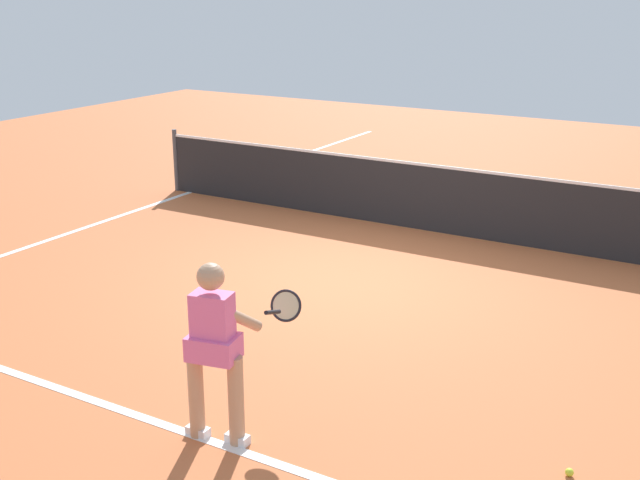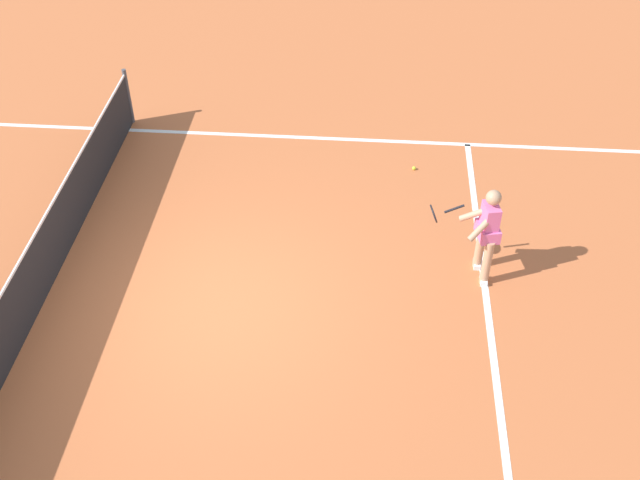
{
  "view_description": "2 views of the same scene",
  "coord_description": "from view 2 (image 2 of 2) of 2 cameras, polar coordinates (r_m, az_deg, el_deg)",
  "views": [
    {
      "loc": [
        4.64,
        -8.4,
        3.62
      ],
      "look_at": [
        0.36,
        -1.09,
        0.89
      ],
      "focal_mm": 45.23,
      "sensor_mm": 36.0,
      "label": 1
    },
    {
      "loc": [
        -7.7,
        -2.05,
        7.89
      ],
      "look_at": [
        0.53,
        -1.41,
        0.87
      ],
      "focal_mm": 43.33,
      "sensor_mm": 36.0,
      "label": 2
    }
  ],
  "objects": [
    {
      "name": "ground_plane",
      "position": [
        11.21,
        -7.43,
        -4.78
      ],
      "size": [
        27.73,
        27.73,
        0.0
      ],
      "primitive_type": "plane",
      "color": "#C66638"
    },
    {
      "name": "service_line_marking",
      "position": [
        11.16,
        12.37,
        -5.78
      ],
      "size": [
        8.96,
        0.1,
        0.01
      ],
      "primitive_type": "cube",
      "color": "white",
      "rests_on": "ground"
    },
    {
      "name": "sideline_right_marking",
      "position": [
        14.65,
        -4.32,
        7.7
      ],
      "size": [
        0.1,
        19.33,
        0.01
      ],
      "primitive_type": "cube",
      "color": "white",
      "rests_on": "ground"
    },
    {
      "name": "court_net",
      "position": [
        11.6,
        -20.08,
        -2.01
      ],
      "size": [
        9.64,
        0.08,
        1.11
      ],
      "color": "#4C4C51",
      "rests_on": "ground"
    },
    {
      "name": "tennis_player",
      "position": [
        11.28,
        12.12,
        0.7
      ],
      "size": [
        0.7,
        1.04,
        1.55
      ],
      "color": "tan",
      "rests_on": "ground"
    },
    {
      "name": "tennis_ball_near",
      "position": [
        13.78,
        6.95,
        5.29
      ],
      "size": [
        0.07,
        0.07,
        0.07
      ],
      "primitive_type": "sphere",
      "color": "#D1E533",
      "rests_on": "ground"
    }
  ]
}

